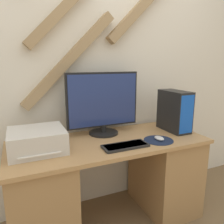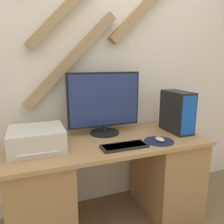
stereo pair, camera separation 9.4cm
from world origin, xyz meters
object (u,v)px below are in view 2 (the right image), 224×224
at_px(monitor, 104,103).
at_px(printer, 37,139).
at_px(mouse, 160,139).
at_px(computer_tower, 177,112).
at_px(keyboard, 124,146).

height_order(monitor, printer, monitor).
height_order(mouse, computer_tower, computer_tower).
bearing_deg(printer, keyboard, -17.64).
relative_size(monitor, printer, 1.68).
xyz_separation_m(monitor, computer_tower, (0.63, -0.18, -0.09)).
bearing_deg(printer, monitor, 16.68).
distance_m(monitor, mouse, 0.56).
relative_size(monitor, keyboard, 1.85).
xyz_separation_m(monitor, mouse, (0.35, -0.35, -0.26)).
relative_size(monitor, mouse, 6.52).
height_order(monitor, computer_tower, monitor).
xyz_separation_m(keyboard, mouse, (0.32, 0.02, 0.01)).
bearing_deg(keyboard, mouse, 3.18).
height_order(keyboard, mouse, mouse).
bearing_deg(keyboard, monitor, 95.09).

